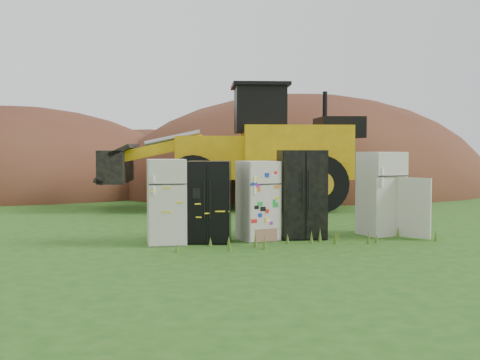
{
  "coord_description": "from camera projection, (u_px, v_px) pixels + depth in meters",
  "views": [
    {
      "loc": [
        -4.23,
        -12.08,
        1.93
      ],
      "look_at": [
        -0.39,
        2.0,
        1.17
      ],
      "focal_mm": 45.0,
      "sensor_mm": 36.0,
      "label": 1
    }
  ],
  "objects": [
    {
      "name": "ground",
      "position": [
        282.0,
        239.0,
        12.85
      ],
      "size": [
        120.0,
        120.0,
        0.0
      ],
      "primitive_type": "plane",
      "color": "#1F4E14",
      "rests_on": "ground"
    },
    {
      "name": "fridge_leftmost",
      "position": [
        167.0,
        202.0,
        12.13
      ],
      "size": [
        0.81,
        0.78,
        1.72
      ],
      "primitive_type": null,
      "rotation": [
        0.0,
        0.0,
        -0.08
      ],
      "color": "beige",
      "rests_on": "ground"
    },
    {
      "name": "fridge_black_side",
      "position": [
        209.0,
        202.0,
        12.34
      ],
      "size": [
        1.04,
        0.92,
        1.68
      ],
      "primitive_type": null,
      "rotation": [
        0.0,
        0.0,
        -0.31
      ],
      "color": "black",
      "rests_on": "ground"
    },
    {
      "name": "fridge_sticker",
      "position": [
        258.0,
        200.0,
        12.7
      ],
      "size": [
        0.85,
        0.8,
        1.67
      ],
      "primitive_type": null,
      "rotation": [
        0.0,
        0.0,
        0.17
      ],
      "color": "silver",
      "rests_on": "ground"
    },
    {
      "name": "fridge_dark_mid",
      "position": [
        302.0,
        194.0,
        12.95
      ],
      "size": [
        1.09,
        0.94,
        1.9
      ],
      "primitive_type": null,
      "rotation": [
        0.0,
        0.0,
        -0.16
      ],
      "color": "black",
      "rests_on": "ground"
    },
    {
      "name": "fridge_open_door",
      "position": [
        381.0,
        193.0,
        13.45
      ],
      "size": [
        0.95,
        0.9,
        1.86
      ],
      "primitive_type": null,
      "rotation": [
        0.0,
        0.0,
        0.16
      ],
      "color": "beige",
      "rests_on": "ground"
    },
    {
      "name": "wheel_loader",
      "position": [
        228.0,
        147.0,
        19.25
      ],
      "size": [
        8.75,
        4.95,
        3.99
      ],
      "primitive_type": null,
      "rotation": [
        0.0,
        0.0,
        -0.2
      ],
      "color": "gold",
      "rests_on": "ground"
    },
    {
      "name": "dirt_mound_right",
      "position": [
        305.0,
        192.0,
        26.51
      ],
      "size": [
        16.94,
        12.42,
        8.62
      ],
      "primitive_type": "ellipsoid",
      "color": "#482317",
      "rests_on": "ground"
    },
    {
      "name": "dirt_mound_left",
      "position": [
        8.0,
        194.0,
        25.72
      ],
      "size": [
        15.9,
        11.93,
        7.5
      ],
      "primitive_type": "ellipsoid",
      "color": "#482317",
      "rests_on": "ground"
    },
    {
      "name": "dirt_mound_back",
      "position": [
        149.0,
        188.0,
        29.36
      ],
      "size": [
        16.69,
        11.13,
        5.73
      ],
      "primitive_type": "ellipsoid",
      "color": "#482317",
      "rests_on": "ground"
    }
  ]
}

